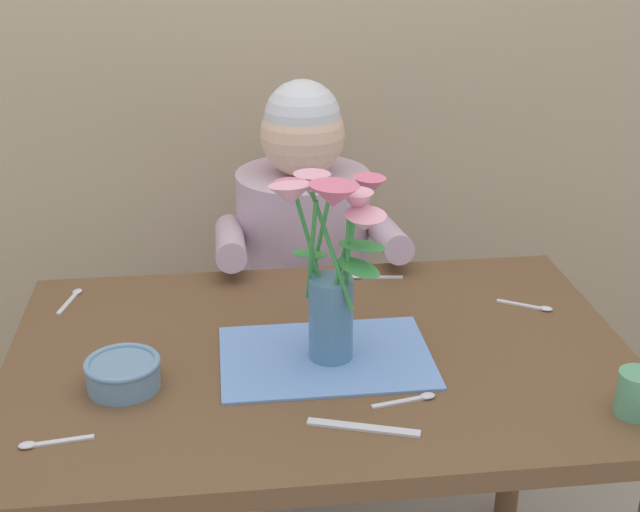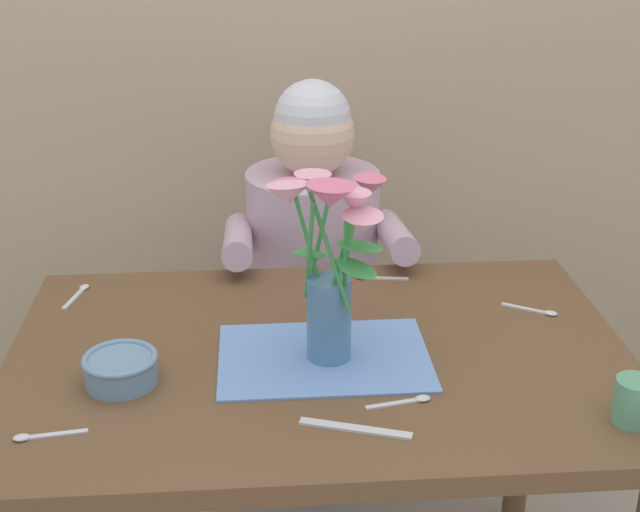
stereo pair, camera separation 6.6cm
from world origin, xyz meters
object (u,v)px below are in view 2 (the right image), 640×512
object	(u,v)px
seated_person	(313,295)
flower_vase	(328,254)
ceramic_mug	(635,401)
dinner_knife	(355,429)
ceramic_bowl	(121,368)

from	to	relation	value
seated_person	flower_vase	distance (m)	0.75
seated_person	ceramic_mug	distance (m)	1.03
seated_person	dinner_knife	bearing A→B (deg)	-91.81
ceramic_bowl	ceramic_mug	xyz separation A→B (m)	(0.87, -0.19, 0.01)
seated_person	ceramic_bowl	world-z (taller)	seated_person
dinner_knife	ceramic_mug	bearing A→B (deg)	16.94
flower_vase	seated_person	bearing A→B (deg)	88.54
seated_person	ceramic_mug	world-z (taller)	seated_person
dinner_knife	seated_person	bearing A→B (deg)	108.88
dinner_knife	ceramic_bowl	bearing A→B (deg)	174.33
ceramic_bowl	seated_person	bearing A→B (deg)	60.54
seated_person	flower_vase	bearing A→B (deg)	-93.90
flower_vase	dinner_knife	world-z (taller)	flower_vase
dinner_knife	ceramic_mug	world-z (taller)	ceramic_mug
ceramic_bowl	dinner_knife	bearing A→B (deg)	-23.93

